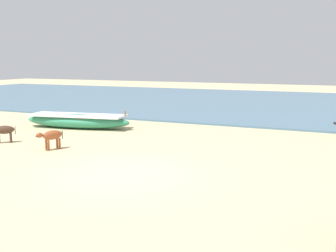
% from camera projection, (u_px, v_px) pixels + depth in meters
% --- Properties ---
extents(ground, '(80.00, 80.00, 0.00)m').
position_uv_depth(ground, '(122.00, 174.00, 10.16)').
color(ground, '#CCB789').
extents(sea_water, '(60.00, 20.00, 0.08)m').
position_uv_depth(sea_water, '(268.00, 103.00, 26.55)').
color(sea_water, slate).
rests_on(sea_water, ground).
extents(fishing_boat_3, '(4.65, 1.88, 0.77)m').
position_uv_depth(fishing_boat_3, '(78.00, 121.00, 17.03)').
color(fishing_boat_3, '#338C66').
rests_on(fishing_boat_3, ground).
extents(calf_near_rust, '(0.48, 0.90, 0.60)m').
position_uv_depth(calf_near_rust, '(52.00, 136.00, 12.92)').
color(calf_near_rust, '#9E4C28').
rests_on(calf_near_rust, ground).
extents(calf_far_dark, '(0.78, 0.70, 0.58)m').
position_uv_depth(calf_far_dark, '(3.00, 130.00, 13.98)').
color(calf_far_dark, '#4C3323').
rests_on(calf_far_dark, ground).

